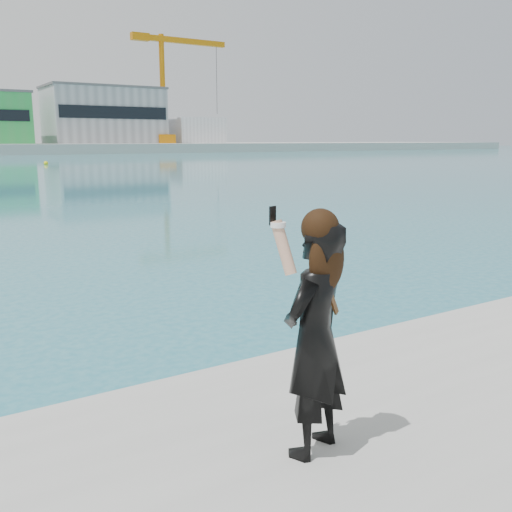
% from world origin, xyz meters
% --- Properties ---
extents(warehouse_grey_right, '(25.50, 15.35, 12.50)m').
position_xyz_m(warehouse_grey_right, '(40.00, 127.98, 8.26)').
color(warehouse_grey_right, gray).
rests_on(warehouse_grey_right, far_quay).
extents(ancillary_shed, '(12.00, 10.00, 6.00)m').
position_xyz_m(ancillary_shed, '(62.00, 126.00, 5.00)').
color(ancillary_shed, silver).
rests_on(ancillary_shed, far_quay).
extents(dock_crane, '(23.00, 4.00, 24.00)m').
position_xyz_m(dock_crane, '(53.20, 122.00, 15.07)').
color(dock_crane, orange).
rests_on(dock_crane, far_quay).
extents(flagpole_right, '(1.28, 0.16, 8.00)m').
position_xyz_m(flagpole_right, '(22.09, 121.00, 6.54)').
color(flagpole_right, silver).
rests_on(flagpole_right, far_quay).
extents(buoy_near, '(0.50, 0.50, 0.50)m').
position_xyz_m(buoy_near, '(12.98, 65.74, 0.00)').
color(buoy_near, yellow).
rests_on(buoy_near, ground).
extents(woman, '(0.66, 0.55, 1.63)m').
position_xyz_m(woman, '(0.14, -0.60, 1.62)').
color(woman, black).
rests_on(woman, near_quay).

